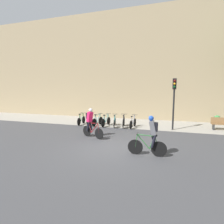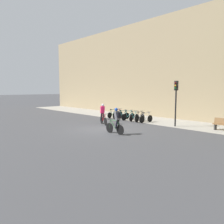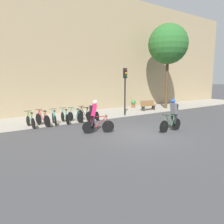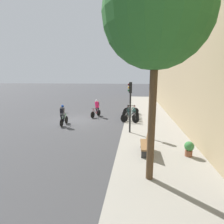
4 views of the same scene
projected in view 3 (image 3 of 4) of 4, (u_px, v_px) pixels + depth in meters
name	position (u px, v px, depth m)	size (l,w,h in m)	color
ground	(139.00, 134.00, 11.38)	(200.00, 200.00, 0.00)	#3D3D3F
kerb_strip	(80.00, 116.00, 16.84)	(44.00, 4.50, 0.01)	gray
building_facade	(65.00, 49.00, 18.10)	(44.00, 0.60, 10.53)	#9E8966
cyclist_pink	(95.00, 116.00, 11.45)	(1.59, 0.74, 1.77)	black
cyclist_grey	(173.00, 114.00, 11.93)	(1.70, 0.46, 1.78)	black
parked_bike_0	(31.00, 121.00, 12.96)	(0.46, 1.57, 0.94)	black
parked_bike_1	(43.00, 119.00, 13.37)	(0.50, 1.71, 0.99)	black
parked_bike_2	(54.00, 118.00, 13.79)	(0.49, 1.57, 0.95)	black
parked_bike_3	(65.00, 117.00, 14.20)	(0.46, 1.70, 0.96)	black
parked_bike_4	(75.00, 116.00, 14.62)	(0.50, 1.64, 0.94)	black
parked_bike_5	(85.00, 115.00, 15.03)	(0.46, 1.69, 0.98)	black
parked_bike_6	(94.00, 114.00, 15.44)	(0.46, 1.67, 0.95)	black
traffic_light_pole	(125.00, 83.00, 16.82)	(0.26, 0.30, 3.66)	black
bench	(148.00, 105.00, 19.89)	(1.61, 0.44, 0.89)	brown
street_tree_0	(168.00, 44.00, 20.46)	(3.71, 3.71, 7.93)	#4C3823
potted_plant	(133.00, 103.00, 21.73)	(0.48, 0.48, 0.78)	brown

